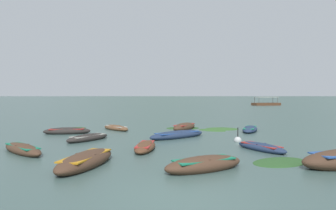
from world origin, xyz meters
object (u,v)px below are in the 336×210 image
object	(u,v)px
rowboat_4	(86,160)
rowboat_10	(250,129)
rowboat_11	(116,128)
mooring_buoy	(238,140)
rowboat_6	(184,127)
rowboat_7	(23,149)
rowboat_8	(261,147)
rowboat_5	(204,164)
rowboat_2	(88,138)
ferry_0	(266,104)
rowboat_0	(177,135)
rowboat_9	(67,131)
rowboat_1	(145,147)

from	to	relation	value
rowboat_4	rowboat_10	world-z (taller)	rowboat_4
rowboat_11	mooring_buoy	world-z (taller)	mooring_buoy
rowboat_6	rowboat_7	bearing A→B (deg)	-131.99
rowboat_8	rowboat_11	distance (m)	12.41
rowboat_7	rowboat_11	size ratio (longest dim) A/B	1.07
rowboat_11	mooring_buoy	bearing A→B (deg)	-36.65
rowboat_5	mooring_buoy	xyz separation A→B (m)	(2.90, 6.46, -0.10)
rowboat_2	ferry_0	bearing A→B (deg)	62.04
rowboat_6	rowboat_11	bearing A→B (deg)	-178.64
rowboat_7	rowboat_10	world-z (taller)	rowboat_7
rowboat_0	rowboat_5	world-z (taller)	rowboat_5
rowboat_0	mooring_buoy	size ratio (longest dim) A/B	4.28
rowboat_7	mooring_buoy	distance (m)	11.64
rowboat_2	rowboat_9	size ratio (longest dim) A/B	0.95
rowboat_2	rowboat_1	bearing A→B (deg)	-40.19
rowboat_5	rowboat_10	bearing A→B (deg)	66.02
rowboat_0	rowboat_7	xyz separation A→B (m)	(-7.70, -4.90, -0.01)
rowboat_10	ferry_0	xyz separation A→B (m)	(21.57, 57.57, 0.29)
rowboat_4	rowboat_8	world-z (taller)	rowboat_4
rowboat_4	rowboat_0	bearing A→B (deg)	62.37
rowboat_9	rowboat_10	world-z (taller)	rowboat_9
rowboat_4	rowboat_8	size ratio (longest dim) A/B	1.28
rowboat_8	mooring_buoy	bearing A→B (deg)	101.10
mooring_buoy	rowboat_8	bearing A→B (deg)	-78.90
rowboat_5	rowboat_11	xyz separation A→B (m)	(-5.37, 12.61, -0.05)
rowboat_2	rowboat_8	bearing A→B (deg)	-19.19
rowboat_7	rowboat_4	bearing A→B (deg)	-35.05
rowboat_1	rowboat_6	size ratio (longest dim) A/B	0.87
ferry_0	rowboat_2	bearing A→B (deg)	-117.96
rowboat_1	rowboat_6	xyz separation A→B (m)	(2.61, 8.70, 0.06)
rowboat_6	rowboat_8	world-z (taller)	rowboat_6
rowboat_2	rowboat_5	distance (m)	9.48
rowboat_7	ferry_0	bearing A→B (deg)	61.97
rowboat_7	rowboat_11	distance (m)	9.74
rowboat_8	rowboat_9	world-z (taller)	rowboat_9
rowboat_9	rowboat_7	bearing A→B (deg)	-88.47
rowboat_7	rowboat_10	xyz separation A→B (m)	(13.46, 8.23, -0.02)
rowboat_1	mooring_buoy	xyz separation A→B (m)	(5.36, 2.42, -0.05)
rowboat_5	ferry_0	size ratio (longest dim) A/B	0.43
ferry_0	rowboat_10	bearing A→B (deg)	-110.54
rowboat_1	rowboat_9	world-z (taller)	rowboat_9
rowboat_1	rowboat_4	xyz separation A→B (m)	(-2.10, -3.34, 0.06)
mooring_buoy	rowboat_5	bearing A→B (deg)	-114.17
rowboat_6	rowboat_7	distance (m)	12.66
rowboat_0	rowboat_4	size ratio (longest dim) A/B	1.04
rowboat_9	ferry_0	world-z (taller)	ferry_0
rowboat_0	rowboat_1	world-z (taller)	rowboat_0
rowboat_4	rowboat_9	world-z (taller)	rowboat_4
rowboat_2	rowboat_5	size ratio (longest dim) A/B	0.94
rowboat_1	rowboat_10	bearing A→B (deg)	44.71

